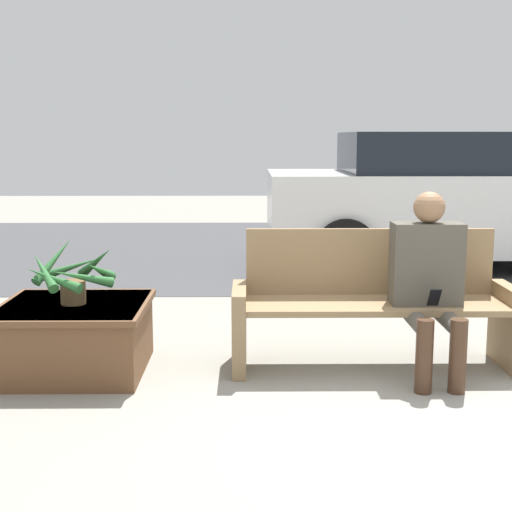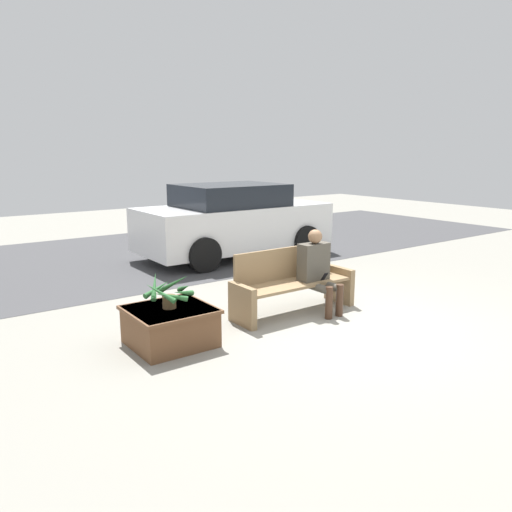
# 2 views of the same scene
# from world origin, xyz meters

# --- Properties ---
(ground_plane) EXTENTS (30.00, 30.00, 0.00)m
(ground_plane) POSITION_xyz_m (0.00, 0.00, 0.00)
(ground_plane) COLOR gray
(road_surface) EXTENTS (20.00, 6.00, 0.01)m
(road_surface) POSITION_xyz_m (0.00, 6.01, 0.00)
(road_surface) COLOR #424244
(road_surface) RESTS_ON ground_plane
(bench) EXTENTS (1.87, 0.55, 0.90)m
(bench) POSITION_xyz_m (-0.24, 0.95, 0.42)
(bench) COLOR #8C704C
(bench) RESTS_ON ground_plane
(person_seated) EXTENTS (0.45, 0.60, 1.18)m
(person_seated) POSITION_xyz_m (0.08, 0.75, 0.65)
(person_seated) COLOR #4C473D
(person_seated) RESTS_ON ground_plane
(planter_box) EXTENTS (0.95, 0.91, 0.45)m
(planter_box) POSITION_xyz_m (-2.20, 0.82, 0.25)
(planter_box) COLOR brown
(planter_box) RESTS_ON ground_plane
(potted_plant) EXTENTS (0.58, 0.58, 0.42)m
(potted_plant) POSITION_xyz_m (-2.20, 0.81, 0.65)
(potted_plant) COLOR brown
(potted_plant) RESTS_ON planter_box
(parked_car) EXTENTS (4.12, 1.98, 1.57)m
(parked_car) POSITION_xyz_m (1.22, 4.63, 0.78)
(parked_car) COLOR silver
(parked_car) RESTS_ON ground_plane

